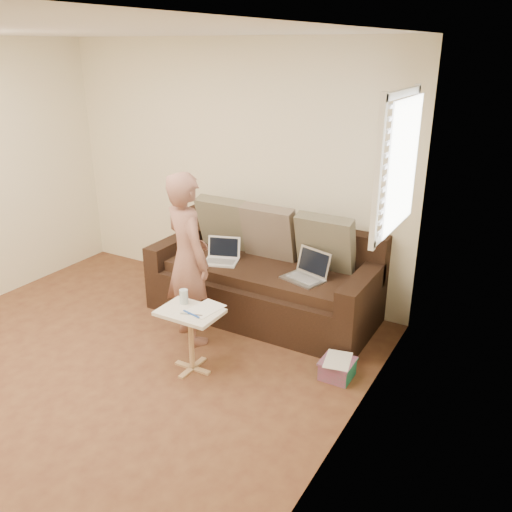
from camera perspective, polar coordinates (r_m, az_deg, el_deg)
name	(u,v)px	position (r m, az deg, el deg)	size (l,w,h in m)	color
floor	(81,385)	(4.58, -18.15, -12.94)	(4.50, 4.50, 0.00)	#502B1E
ceiling	(30,30)	(3.83, -22.94, 21.31)	(4.50, 4.50, 0.00)	white
wall_back	(230,170)	(5.66, -2.78, 9.17)	(4.00, 4.00, 0.00)	beige
wall_right	(321,290)	(2.87, 6.92, -3.66)	(4.50, 4.50, 0.00)	beige
window_blinds	(398,164)	(4.12, 14.94, 9.46)	(0.12, 0.88, 1.08)	white
sofa	(263,275)	(5.21, 0.76, -2.04)	(2.20, 0.95, 0.85)	black
pillow_left	(224,223)	(5.57, -3.43, 3.50)	(0.55, 0.14, 0.55)	brown
pillow_mid	(269,233)	(5.28, 1.43, 2.51)	(0.55, 0.14, 0.55)	brown
pillow_right	(325,243)	(5.03, 7.42, 1.36)	(0.55, 0.14, 0.55)	brown
laptop_silver	(303,280)	(4.89, 5.01, -2.56)	(0.37, 0.26, 0.24)	#B7BABC
laptop_white	(221,263)	(5.26, -3.80, -0.75)	(0.32, 0.24, 0.24)	white
person	(188,259)	(4.69, -7.26, -0.31)	(0.57, 0.38, 1.56)	brown
side_table	(191,340)	(4.44, -6.93, -8.92)	(0.50, 0.35, 0.54)	silver
drinking_glass	(184,297)	(4.41, -7.71, -4.31)	(0.07, 0.07, 0.12)	silver
scissors	(191,314)	(4.23, -6.92, -6.19)	(0.18, 0.10, 0.02)	silver
paper_on_table	(205,309)	(4.32, -5.46, -5.62)	(0.21, 0.30, 0.00)	white
striped_box	(337,369)	(4.46, 8.67, -11.78)	(0.26, 0.26, 0.16)	#E0217E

